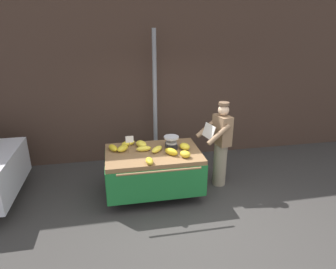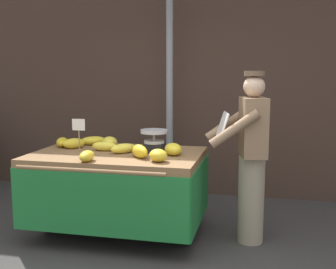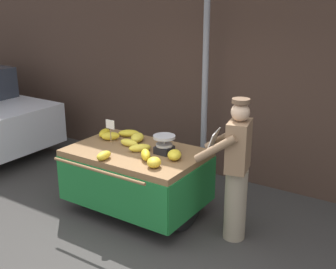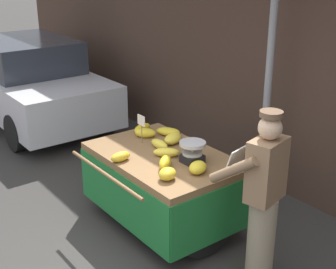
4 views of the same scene
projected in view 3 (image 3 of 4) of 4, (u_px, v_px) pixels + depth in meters
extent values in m
plane|color=#383533|center=(124.00, 263.00, 4.67)|extent=(60.00, 60.00, 0.00)
cube|color=#473328|center=(242.00, 37.00, 6.25)|extent=(16.00, 0.24, 4.38)
cylinder|color=gray|center=(205.00, 87.00, 6.26)|extent=(0.09, 0.09, 3.01)
cube|color=olive|center=(136.00, 153.00, 5.52)|extent=(1.72, 1.12, 0.08)
cylinder|color=black|center=(93.00, 172.00, 6.06)|extent=(0.05, 0.80, 0.80)
cylinder|color=#B7B7BC|center=(91.00, 171.00, 6.08)|extent=(0.01, 0.14, 0.14)
cylinder|color=black|center=(187.00, 199.00, 5.25)|extent=(0.05, 0.80, 0.80)
cylinder|color=#B7B7BC|center=(190.00, 200.00, 5.23)|extent=(0.01, 0.14, 0.14)
cylinder|color=#4C4742|center=(157.00, 172.00, 6.04)|extent=(0.05, 0.05, 0.80)
cube|color=#1E7233|center=(108.00, 193.00, 5.18)|extent=(1.72, 0.02, 0.60)
cube|color=#1E7233|center=(161.00, 164.00, 6.07)|extent=(1.72, 0.02, 0.60)
cube|color=#1E7233|center=(88.00, 164.00, 6.07)|extent=(0.02, 1.12, 0.60)
cube|color=#1E7233|center=(193.00, 193.00, 5.17)|extent=(0.02, 1.12, 0.60)
cylinder|color=olive|center=(97.00, 170.00, 4.92)|extent=(1.38, 0.04, 0.04)
cube|color=black|center=(164.00, 150.00, 5.39)|extent=(0.20, 0.20, 0.09)
cylinder|color=#B7B7BC|center=(164.00, 142.00, 5.36)|extent=(0.02, 0.02, 0.11)
cylinder|color=#B7B7BC|center=(164.00, 137.00, 5.34)|extent=(0.28, 0.28, 0.04)
cylinder|color=#B7B7BC|center=(164.00, 145.00, 5.37)|extent=(0.21, 0.21, 0.03)
cylinder|color=#997A51|center=(111.00, 137.00, 5.69)|extent=(0.01, 0.01, 0.22)
cube|color=white|center=(110.00, 124.00, 5.63)|extent=(0.14, 0.01, 0.12)
ellipsoid|color=yellow|center=(129.00, 143.00, 5.63)|extent=(0.27, 0.12, 0.10)
ellipsoid|color=yellow|center=(137.00, 138.00, 5.80)|extent=(0.26, 0.31, 0.12)
ellipsoid|color=yellow|center=(110.00, 136.00, 5.88)|extent=(0.28, 0.28, 0.11)
ellipsoid|color=yellow|center=(129.00, 133.00, 6.02)|extent=(0.33, 0.29, 0.10)
ellipsoid|color=yellow|center=(174.00, 155.00, 5.17)|extent=(0.25, 0.28, 0.12)
ellipsoid|color=gold|center=(104.00, 133.00, 6.03)|extent=(0.22, 0.31, 0.10)
ellipsoid|color=gold|center=(154.00, 162.00, 4.95)|extent=(0.24, 0.26, 0.12)
ellipsoid|color=yellow|center=(140.00, 148.00, 5.44)|extent=(0.28, 0.29, 0.10)
ellipsoid|color=gold|center=(146.00, 155.00, 5.17)|extent=(0.26, 0.28, 0.13)
ellipsoid|color=gold|center=(104.00, 156.00, 5.18)|extent=(0.14, 0.24, 0.10)
cylinder|color=gray|center=(235.00, 204.00, 5.03)|extent=(0.26, 0.26, 0.88)
cube|color=#8C6B4C|center=(239.00, 146.00, 4.80)|extent=(0.31, 0.42, 0.58)
sphere|color=#DBB28E|center=(240.00, 112.00, 4.68)|extent=(0.21, 0.21, 0.21)
cylinder|color=brown|center=(241.00, 101.00, 4.64)|extent=(0.20, 0.20, 0.05)
cylinder|color=#8C6B4C|center=(215.00, 149.00, 4.69)|extent=(0.49, 0.19, 0.37)
cylinder|color=#8C6B4C|center=(224.00, 137.00, 5.06)|extent=(0.49, 0.19, 0.37)
cube|color=silver|center=(213.00, 141.00, 4.90)|extent=(0.16, 0.35, 0.25)
cylinder|color=black|center=(36.00, 132.00, 8.14)|extent=(0.60, 0.18, 0.60)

